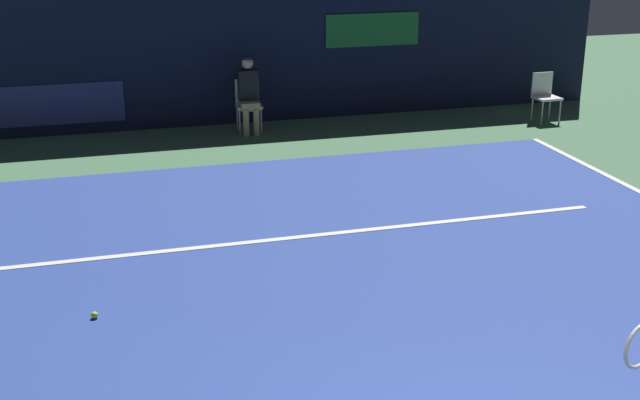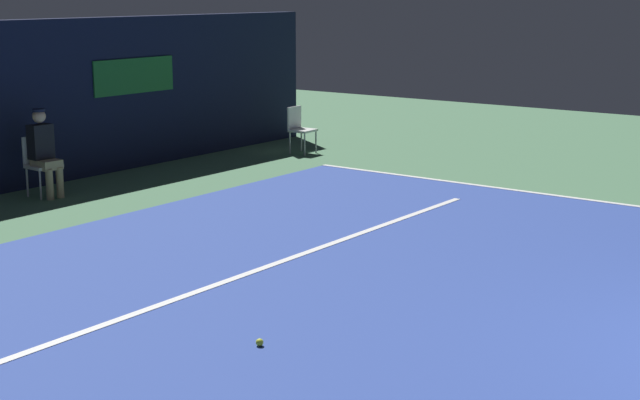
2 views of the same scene
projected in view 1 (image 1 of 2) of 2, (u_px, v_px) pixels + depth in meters
The scene contains 7 objects.
ground_plane at pixel (333, 301), 8.65m from camera, with size 30.51×30.51×0.00m, color #4C7A56.
court_surface at pixel (333, 301), 8.65m from camera, with size 10.30×10.01×0.01m, color #2D479E.
line_service at pixel (291, 238), 10.23m from camera, with size 8.03×0.10×0.01m, color white.
back_wall at pixel (209, 52), 15.19m from camera, with size 15.13×0.33×2.60m.
line_judge_on_chair at pixel (249, 94), 14.78m from camera, with size 0.46×0.55×1.32m.
courtside_chair_near at pixel (545, 94), 15.63m from camera, with size 0.46×0.43×0.88m.
tennis_ball at pixel (95, 315), 8.26m from camera, with size 0.07×0.07×0.07m, color #CCE033.
Camera 1 is at (-2.28, -3.48, 3.83)m, focal length 47.90 mm.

